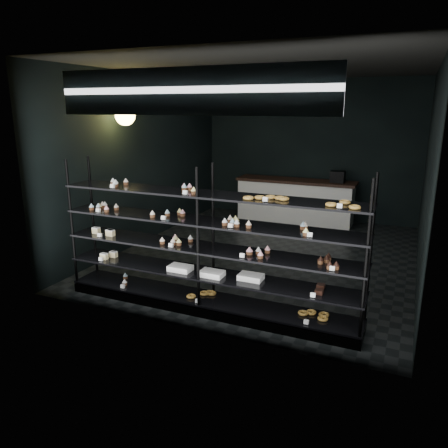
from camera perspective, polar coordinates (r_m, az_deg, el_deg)
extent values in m
cube|color=black|center=(7.98, 5.60, -3.89)|extent=(5.00, 6.00, 0.01)
cube|color=black|center=(7.57, 6.25, 19.59)|extent=(5.00, 6.00, 0.01)
cube|color=black|center=(10.49, 11.04, 9.41)|extent=(5.00, 0.01, 3.20)
cube|color=black|center=(4.88, -5.06, 3.30)|extent=(5.00, 0.01, 3.20)
cube|color=black|center=(8.70, -10.11, 8.33)|extent=(0.01, 6.00, 3.20)
cube|color=black|center=(7.26, 25.12, 5.82)|extent=(0.01, 6.00, 3.20)
cube|color=black|center=(5.86, -2.30, -10.54)|extent=(4.00, 0.50, 0.12)
cylinder|color=black|center=(6.44, -19.24, -0.21)|extent=(0.04, 0.04, 1.85)
cylinder|color=black|center=(6.76, -16.74, 0.69)|extent=(0.04, 0.04, 1.85)
cylinder|color=black|center=(5.33, -3.44, -2.48)|extent=(0.04, 0.04, 1.85)
cylinder|color=black|center=(5.71, -1.43, -1.26)|extent=(0.04, 0.04, 1.85)
cylinder|color=black|center=(4.81, 18.05, -5.22)|extent=(0.04, 0.04, 1.85)
cylinder|color=black|center=(5.22, 18.57, -3.65)|extent=(0.04, 0.04, 1.85)
cube|color=black|center=(5.82, -2.31, -9.74)|extent=(4.00, 0.50, 0.03)
cube|color=black|center=(5.68, -2.35, -6.53)|extent=(4.00, 0.50, 0.02)
cube|color=black|center=(5.56, -2.39, -3.18)|extent=(4.00, 0.50, 0.02)
cube|color=black|center=(5.46, -2.43, 0.31)|extent=(4.00, 0.50, 0.02)
cube|color=black|center=(5.38, -2.47, 3.91)|extent=(4.00, 0.50, 0.02)
cube|color=white|center=(5.88, -14.27, 4.79)|extent=(0.06, 0.04, 0.06)
cube|color=white|center=(5.31, -5.29, 4.12)|extent=(0.06, 0.04, 0.06)
cube|color=white|center=(4.91, 5.11, 3.22)|extent=(0.05, 0.04, 0.06)
cube|color=white|center=(4.72, 14.76, 2.28)|extent=(0.06, 0.04, 0.06)
cube|color=white|center=(6.15, -16.39, 1.74)|extent=(0.06, 0.04, 0.06)
cube|color=white|center=(5.55, -8.22, 0.81)|extent=(0.05, 0.04, 0.06)
cube|color=white|center=(5.12, 1.12, -0.27)|extent=(0.06, 0.04, 0.06)
cube|color=white|center=(4.85, 11.34, -1.44)|extent=(0.06, 0.04, 0.06)
cube|color=white|center=(6.22, -16.05, -1.41)|extent=(0.06, 0.04, 0.06)
cube|color=white|center=(5.59, -7.04, -2.79)|extent=(0.06, 0.04, 0.06)
cube|color=white|center=(5.16, 2.86, -4.22)|extent=(0.05, 0.04, 0.06)
cube|color=white|center=(4.92, 13.47, -5.61)|extent=(0.06, 0.04, 0.06)
cube|color=white|center=(6.30, -15.44, -4.52)|extent=(0.06, 0.04, 0.06)
cube|color=white|center=(5.09, 11.11, -9.04)|extent=(0.06, 0.04, 0.06)
cube|color=white|center=(6.27, -13.33, -7.90)|extent=(0.06, 0.04, 0.06)
cube|color=white|center=(5.69, -3.82, -9.95)|extent=(0.05, 0.04, 0.06)
cube|color=white|center=(5.24, 10.60, -12.49)|extent=(0.06, 0.04, 0.06)
cube|color=#0D1341|center=(4.85, -4.91, 16.90)|extent=(3.20, 0.04, 0.45)
cube|color=white|center=(4.84, -5.03, 16.90)|extent=(3.30, 0.02, 0.50)
cylinder|color=black|center=(7.65, -13.00, 17.03)|extent=(0.01, 0.01, 0.56)
sphere|color=#EBC352|center=(7.65, -12.80, 13.68)|extent=(0.33, 0.33, 0.33)
cube|color=silver|center=(10.22, 9.24, 2.87)|extent=(2.60, 0.60, 0.92)
cube|color=black|center=(10.13, 9.36, 5.58)|extent=(2.70, 0.65, 0.06)
cube|color=black|center=(9.92, 14.63, 6.00)|extent=(0.30, 0.30, 0.25)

